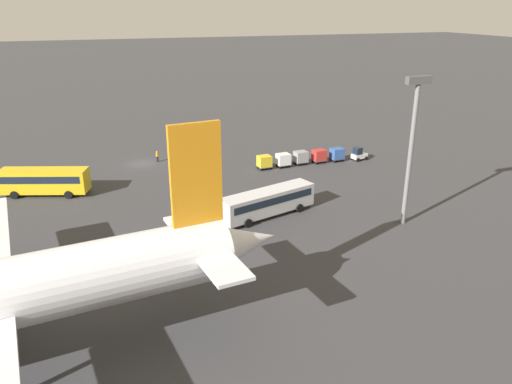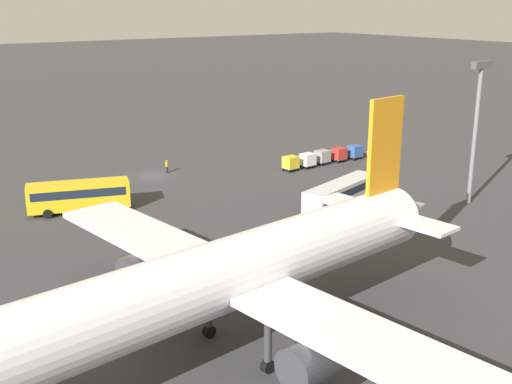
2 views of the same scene
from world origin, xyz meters
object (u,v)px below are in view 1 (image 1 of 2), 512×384
object	(u,v)px
cargo_cart_white	(283,159)
cargo_cart_yellow	(264,161)
worker_person	(157,156)
cargo_cart_red	(319,155)
shuttle_bus_far	(268,201)
cargo_cart_blue	(337,154)
cargo_cart_grey	(301,157)
baggage_tug	(359,154)
shuttle_bus_near	(44,180)

from	to	relation	value
cargo_cart_white	cargo_cart_yellow	xyz separation A→B (m)	(3.03, -0.00, 0.00)
worker_person	cargo_cart_red	xyz separation A→B (m)	(-23.55, 8.88, 0.32)
shuttle_bus_far	cargo_cart_white	xyz separation A→B (m)	(-8.73, -16.46, -0.66)
shuttle_bus_far	worker_person	xyz separation A→B (m)	(8.75, -25.51, -0.98)
worker_person	cargo_cart_white	size ratio (longest dim) A/B	0.82
cargo_cart_red	cargo_cart_white	xyz separation A→B (m)	(6.07, 0.17, 0.00)
shuttle_bus_far	worker_person	world-z (taller)	shuttle_bus_far
cargo_cart_blue	cargo_cart_white	size ratio (longest dim) A/B	1.00
cargo_cart_grey	cargo_cart_yellow	distance (m)	6.07
baggage_tug	cargo_cart_grey	bearing A→B (deg)	-16.58
baggage_tug	shuttle_bus_near	bearing A→B (deg)	-11.18
cargo_cart_white	cargo_cart_yellow	world-z (taller)	same
cargo_cart_grey	worker_person	bearing A→B (deg)	-23.00
shuttle_bus_far	cargo_cart_blue	bearing A→B (deg)	-153.76
cargo_cart_blue	cargo_cart_red	distance (m)	3.04
cargo_cart_white	baggage_tug	bearing A→B (deg)	177.38
worker_person	cargo_cart_red	bearing A→B (deg)	159.34
worker_person	cargo_cart_grey	xyz separation A→B (m)	(-20.52, 8.71, 0.32)
shuttle_bus_near	baggage_tug	world-z (taller)	shuttle_bus_near
cargo_cart_grey	cargo_cart_yellow	bearing A→B (deg)	3.19
cargo_cart_blue	shuttle_bus_near	bearing A→B (deg)	0.76
shuttle_bus_near	cargo_cart_grey	bearing A→B (deg)	-160.09
cargo_cart_red	cargo_cart_white	world-z (taller)	same
baggage_tug	cargo_cart_yellow	bearing A→B (deg)	-13.22
shuttle_bus_far	worker_person	bearing A→B (deg)	-87.64
cargo_cart_yellow	shuttle_bus_far	bearing A→B (deg)	70.90
cargo_cart_blue	cargo_cart_red	xyz separation A→B (m)	(3.03, -0.12, 0.00)
cargo_cart_red	shuttle_bus_far	bearing A→B (deg)	48.34
shuttle_bus_far	baggage_tug	size ratio (longest dim) A/B	4.70
shuttle_bus_near	worker_person	xyz separation A→B (m)	(-15.87, -9.56, -1.14)
shuttle_bus_near	cargo_cart_red	bearing A→B (deg)	-160.44
shuttle_bus_far	cargo_cart_grey	world-z (taller)	shuttle_bus_far
cargo_cart_blue	cargo_cart_yellow	bearing A→B (deg)	0.23
cargo_cart_red	baggage_tug	bearing A→B (deg)	173.46
shuttle_bus_far	cargo_cart_grey	xyz separation A→B (m)	(-11.77, -16.80, -0.66)
cargo_cart_blue	cargo_cart_yellow	world-z (taller)	same
baggage_tug	cargo_cart_red	bearing A→B (deg)	-17.64
shuttle_bus_near	baggage_tug	size ratio (longest dim) A/B	4.35
shuttle_bus_near	shuttle_bus_far	bearing A→B (deg)	165.63
worker_person	cargo_cart_yellow	world-z (taller)	cargo_cart_yellow
shuttle_bus_near	worker_person	world-z (taller)	shuttle_bus_near
cargo_cart_yellow	cargo_cart_grey	bearing A→B (deg)	-176.81
baggage_tug	cargo_cart_blue	size ratio (longest dim) A/B	1.23
shuttle_bus_near	cargo_cart_yellow	world-z (taller)	shuttle_bus_near
cargo_cart_grey	cargo_cart_white	xyz separation A→B (m)	(3.03, 0.34, 0.00)
shuttle_bus_near	cargo_cart_white	bearing A→B (deg)	-160.56
shuttle_bus_far	cargo_cart_yellow	distance (m)	17.44
cargo_cart_red	cargo_cart_yellow	world-z (taller)	same
shuttle_bus_far	cargo_cart_grey	size ratio (longest dim) A/B	5.78
baggage_tug	cargo_cart_grey	distance (m)	9.62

